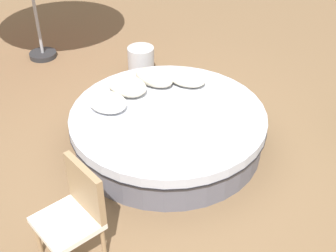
{
  "coord_description": "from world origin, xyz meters",
  "views": [
    {
      "loc": [
        2.53,
        -3.53,
        3.45
      ],
      "look_at": [
        0.0,
        0.0,
        0.29
      ],
      "focal_mm": 48.04,
      "sensor_mm": 36.0,
      "label": 1
    }
  ],
  "objects": [
    {
      "name": "throw_pillow_2",
      "position": [
        -0.67,
        0.06,
        0.58
      ],
      "size": [
        0.53,
        0.39,
        0.21
      ],
      "primitive_type": "ellipsoid",
      "color": "beige",
      "rests_on": "round_bed"
    },
    {
      "name": "round_bed",
      "position": [
        0.0,
        0.0,
        0.24
      ],
      "size": [
        2.33,
        2.33,
        0.48
      ],
      "color": "#595966",
      "rests_on": "ground_plane"
    },
    {
      "name": "throw_pillow_1",
      "position": [
        -0.53,
        0.43,
        0.57
      ],
      "size": [
        0.54,
        0.33,
        0.19
      ],
      "primitive_type": "ellipsoid",
      "color": "beige",
      "rests_on": "round_bed"
    },
    {
      "name": "throw_pillow_0",
      "position": [
        -0.21,
        0.69,
        0.57
      ],
      "size": [
        0.55,
        0.38,
        0.18
      ],
      "primitive_type": "ellipsoid",
      "color": "beige",
      "rests_on": "round_bed"
    },
    {
      "name": "side_table",
      "position": [
        -1.34,
        1.16,
        0.23
      ],
      "size": [
        0.4,
        0.4,
        0.47
      ],
      "primitive_type": "cylinder",
      "color": "#B7B7BC",
      "rests_on": "ground_plane"
    },
    {
      "name": "patio_chair",
      "position": [
        0.28,
        -1.77,
        0.56
      ],
      "size": [
        0.62,
        0.61,
        0.98
      ],
      "rotation": [
        0.0,
        0.0,
        2.9
      ],
      "color": "#997A56",
      "rests_on": "ground_plane"
    },
    {
      "name": "throw_pillow_3",
      "position": [
        -0.63,
        -0.34,
        0.57
      ],
      "size": [
        0.5,
        0.39,
        0.18
      ],
      "primitive_type": "ellipsoid",
      "color": "white",
      "rests_on": "round_bed"
    },
    {
      "name": "ground_plane",
      "position": [
        0.0,
        0.0,
        0.0
      ],
      "size": [
        16.0,
        16.0,
        0.0
      ],
      "primitive_type": "plane",
      "color": "brown"
    }
  ]
}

